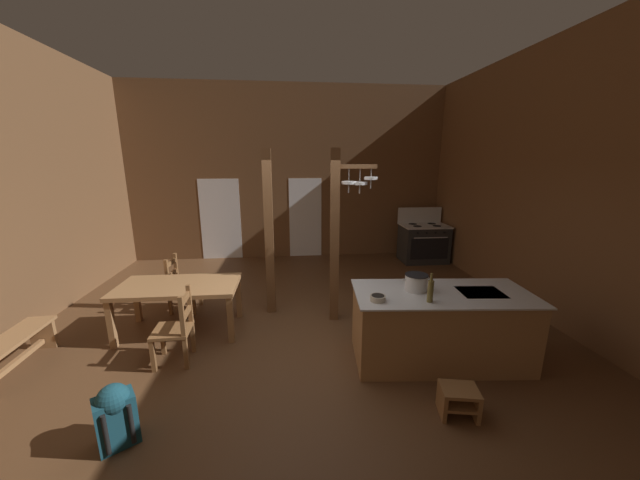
% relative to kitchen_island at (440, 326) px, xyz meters
% --- Properties ---
extents(ground_plane, '(8.69, 9.55, 0.10)m').
position_rel_kitchen_island_xyz_m(ground_plane, '(-1.78, 0.56, -0.51)').
color(ground_plane, brown).
extents(wall_back, '(8.69, 0.14, 4.32)m').
position_rel_kitchen_island_xyz_m(wall_back, '(-1.78, 5.00, 1.70)').
color(wall_back, brown).
rests_on(wall_back, ground_plane).
extents(wall_right, '(0.14, 9.55, 4.32)m').
position_rel_kitchen_island_xyz_m(wall_right, '(2.24, 0.56, 1.70)').
color(wall_right, brown).
rests_on(wall_right, ground_plane).
extents(glazed_door_back_left, '(1.00, 0.01, 2.05)m').
position_rel_kitchen_island_xyz_m(glazed_door_back_left, '(-3.55, 4.93, 0.57)').
color(glazed_door_back_left, white).
rests_on(glazed_door_back_left, ground_plane).
extents(glazed_panel_back_right, '(0.84, 0.01, 2.05)m').
position_rel_kitchen_island_xyz_m(glazed_panel_back_right, '(-1.38, 4.93, 0.57)').
color(glazed_panel_back_right, white).
rests_on(glazed_panel_back_right, ground_plane).
extents(kitchen_island, '(2.24, 1.15, 0.92)m').
position_rel_kitchen_island_xyz_m(kitchen_island, '(0.00, 0.00, 0.00)').
color(kitchen_island, '#9E7044').
rests_on(kitchen_island, ground_plane).
extents(stove_range, '(1.15, 0.83, 1.32)m').
position_rel_kitchen_island_xyz_m(stove_range, '(1.54, 4.14, 0.02)').
color(stove_range, '#262626').
rests_on(stove_range, ground_plane).
extents(support_post_with_pot_rack, '(0.71, 0.27, 2.67)m').
position_rel_kitchen_island_xyz_m(support_post_with_pot_rack, '(-1.11, 1.26, 1.01)').
color(support_post_with_pot_rack, brown).
rests_on(support_post_with_pot_rack, ground_plane).
extents(support_post_center, '(0.14, 0.14, 2.67)m').
position_rel_kitchen_island_xyz_m(support_post_center, '(-2.17, 1.64, 0.88)').
color(support_post_center, brown).
rests_on(support_post_center, ground_plane).
extents(step_stool, '(0.41, 0.35, 0.30)m').
position_rel_kitchen_island_xyz_m(step_stool, '(-0.23, -0.95, -0.28)').
color(step_stool, brown).
rests_on(step_stool, ground_plane).
extents(dining_table, '(1.71, 0.92, 0.74)m').
position_rel_kitchen_island_xyz_m(dining_table, '(-3.48, 1.10, 0.19)').
color(dining_table, '#9E7044').
rests_on(dining_table, ground_plane).
extents(ladderback_chair_near_window, '(0.46, 0.46, 0.95)m').
position_rel_kitchen_island_xyz_m(ladderback_chair_near_window, '(-3.29, 0.30, -0.01)').
color(ladderback_chair_near_window, brown).
rests_on(ladderback_chair_near_window, ground_plane).
extents(ladderback_chair_by_post, '(0.47, 0.47, 0.95)m').
position_rel_kitchen_island_xyz_m(ladderback_chair_by_post, '(-3.68, 1.85, -0.01)').
color(ladderback_chair_by_post, brown).
rests_on(ladderback_chair_by_post, ground_plane).
extents(bench_along_left_wall, '(0.41, 1.20, 0.44)m').
position_rel_kitchen_island_xyz_m(bench_along_left_wall, '(-5.19, 0.28, -0.16)').
color(bench_along_left_wall, '#9E7044').
rests_on(bench_along_left_wall, ground_plane).
extents(backpack, '(0.39, 0.38, 0.60)m').
position_rel_kitchen_island_xyz_m(backpack, '(-3.44, -0.96, -0.14)').
color(backpack, '#194756').
rests_on(backpack, ground_plane).
extents(stockpot_on_counter, '(0.35, 0.29, 0.21)m').
position_rel_kitchen_island_xyz_m(stockpot_on_counter, '(-0.31, 0.10, 0.56)').
color(stockpot_on_counter, silver).
rests_on(stockpot_on_counter, kitchen_island).
extents(mixing_bowl_on_counter, '(0.18, 0.18, 0.06)m').
position_rel_kitchen_island_xyz_m(mixing_bowl_on_counter, '(-0.86, -0.16, 0.49)').
color(mixing_bowl_on_counter, '#B2A893').
rests_on(mixing_bowl_on_counter, kitchen_island).
extents(bottle_tall_on_counter, '(0.07, 0.07, 0.35)m').
position_rel_kitchen_island_xyz_m(bottle_tall_on_counter, '(-0.28, -0.26, 0.60)').
color(bottle_tall_on_counter, brown).
rests_on(bottle_tall_on_counter, kitchen_island).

